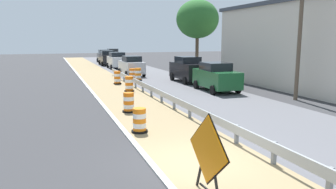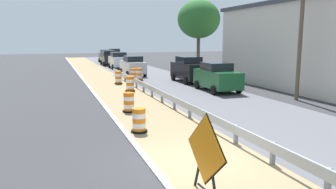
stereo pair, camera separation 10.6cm
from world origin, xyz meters
name	(u,v)px [view 1 (the left image)]	position (x,y,z in m)	size (l,w,h in m)	color
ground_plane	(194,162)	(0.00, 0.00, 0.00)	(160.00, 160.00, 0.00)	#333335
median_dirt_strip	(211,160)	(0.58, 0.00, 0.00)	(3.57, 120.00, 0.01)	#8E7A56
far_lane_asphalt	(335,142)	(5.66, 0.00, 0.00)	(6.58, 120.00, 0.00)	#56565B
curb_near_edge	(154,168)	(-1.30, 0.00, 0.00)	(0.20, 120.00, 0.11)	#ADADA8
guardrail_median	(209,117)	(2.13, 3.22, 0.52)	(0.18, 43.90, 0.71)	#999EA3
warning_sign_diamond	(208,152)	(-0.58, -2.01, 1.07)	(0.16, 1.79, 2.04)	black
traffic_barrel_nearest	(139,121)	(-0.73, 3.73, 0.44)	(0.67, 0.67, 0.99)	orange
traffic_barrel_close	(129,103)	(-0.29, 7.48, 0.46)	(0.68, 0.68, 1.02)	orange
traffic_barrel_mid	(129,85)	(1.29, 14.03, 0.49)	(0.72, 0.72, 1.09)	orange
traffic_barrel_far	(117,78)	(1.25, 18.15, 0.49)	(0.67, 0.67, 1.09)	orange
traffic_barrel_farther	(138,75)	(3.50, 19.91, 0.51)	(0.74, 0.74, 1.13)	orange
traffic_barrel_farthest	(132,74)	(3.28, 21.16, 0.44)	(0.73, 0.73, 0.99)	orange
car_lead_near_lane	(107,58)	(3.80, 38.32, 1.04)	(2.08, 4.30, 2.07)	black
car_trailing_near_lane	(113,54)	(7.21, 52.12, 0.97)	(2.21, 4.13, 1.94)	#4C5156
car_lead_far_lane	(131,66)	(3.91, 24.05, 1.01)	(2.03, 4.55, 2.02)	silver
car_mid_far_lane	(188,69)	(7.38, 17.37, 1.11)	(2.16, 4.42, 2.22)	black
car_trailing_far_lane	(117,60)	(4.08, 32.56, 1.04)	(2.12, 4.13, 2.08)	silver
car_distant_a	(216,77)	(7.28, 12.10, 1.03)	(2.24, 4.41, 2.06)	#195128
car_distant_b	(104,56)	(4.26, 43.71, 1.03)	(2.13, 4.64, 2.05)	#4C5156
roadside_shop_near	(314,45)	(15.75, 11.78, 3.29)	(8.81, 15.04, 6.55)	beige
utility_pole_near	(300,36)	(10.23, 7.26, 3.92)	(0.24, 1.80, 7.52)	brown
tree_roadside	(197,19)	(11.11, 23.61, 5.81)	(4.54, 4.54, 7.88)	#4C3D2D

